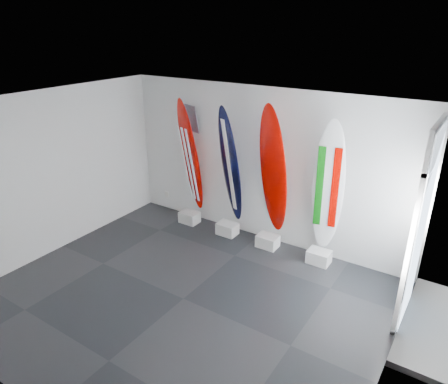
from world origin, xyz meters
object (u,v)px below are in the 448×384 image
Objects in this scene: surfboard_navy at (230,166)px; surfboard_italy at (328,187)px; surfboard_usa at (190,157)px; surfboard_swiss at (273,172)px.

surfboard_navy reaches higher than surfboard_italy.
surfboard_usa reaches higher than surfboard_navy.
surfboard_navy is 1.02× the size of surfboard_italy.
surfboard_italy is at bearing 18.49° from surfboard_usa.
surfboard_swiss reaches higher than surfboard_navy.
surfboard_swiss reaches higher than surfboard_italy.
surfboard_usa is 1.91m from surfboard_swiss.
surfboard_usa is at bearing -158.57° from surfboard_navy.
surfboard_navy is 0.94× the size of surfboard_swiss.
surfboard_italy is at bearing 21.43° from surfboard_navy.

